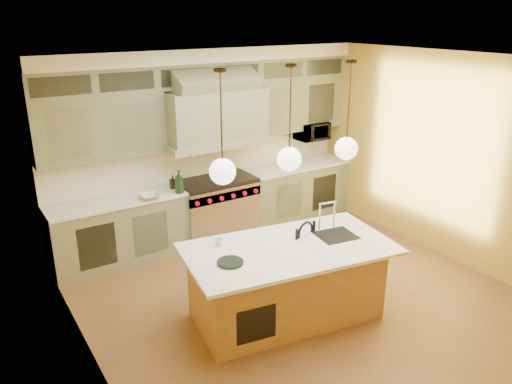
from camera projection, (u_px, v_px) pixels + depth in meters
floor at (299, 297)px, 6.28m from camera, size 5.00×5.00×0.00m
ceiling at (307, 59)px, 5.29m from camera, size 5.00×5.00×0.00m
wall_back at (204, 143)px, 7.76m from camera, size 5.00×0.00×5.00m
wall_front at (503, 279)px, 3.81m from camera, size 5.00×0.00×5.00m
wall_left at (83, 238)px, 4.52m from camera, size 0.00×5.00×5.00m
wall_right at (442, 156)px, 7.06m from camera, size 0.00×5.00×5.00m
back_cabinetry at (212, 148)px, 7.56m from camera, size 5.00×0.77×2.90m
range at (216, 208)px, 7.81m from camera, size 1.20×0.74×0.96m
kitchen_island at (287, 280)px, 5.72m from camera, size 2.48×1.58×1.35m
counter_stool at (313, 262)px, 5.85m from camera, size 0.46×0.46×1.09m
microwave at (312, 131)px, 8.56m from camera, size 0.54×0.37×0.30m
oil_bottle_a at (179, 182)px, 7.07m from camera, size 0.14×0.14×0.33m
oil_bottle_b at (173, 182)px, 7.28m from camera, size 0.10×0.10×0.20m
fruit_bowl at (150, 196)px, 6.89m from camera, size 0.31×0.31×0.07m
cup at (219, 242)px, 5.55m from camera, size 0.09×0.09×0.09m
pendant_left at (222, 169)px, 4.82m from camera, size 0.26×0.26×1.11m
pendant_center at (289, 156)px, 5.22m from camera, size 0.26×0.26×1.11m
pendant_right at (346, 146)px, 5.63m from camera, size 0.26×0.26×1.11m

